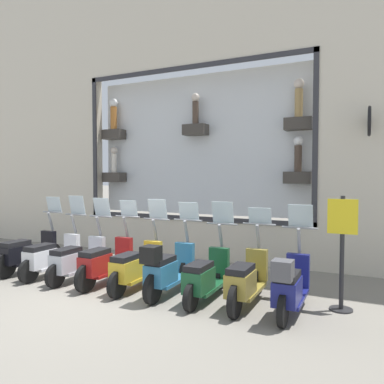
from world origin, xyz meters
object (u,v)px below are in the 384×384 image
scooter_white_7 (50,256)px  scooter_black_8 (26,253)px  scooter_red_5 (105,263)px  scooter_silver_6 (76,260)px  scooter_navy_0 (290,285)px  scooter_olive_1 (246,280)px  scooter_green_2 (205,276)px  scooter_yellow_4 (135,267)px  scooter_teal_3 (167,269)px  shop_sign_post (342,248)px

scooter_white_7 → scooter_black_8: (0.00, 0.72, 0.01)m
scooter_red_5 → scooter_silver_6: scooter_silver_6 is taller
scooter_navy_0 → scooter_olive_1: size_ratio=0.99×
scooter_silver_6 → scooter_navy_0: bearing=-90.8°
scooter_black_8 → scooter_green_2: bearing=-90.1°
scooter_yellow_4 → scooter_black_8: 2.87m
scooter_olive_1 → scooter_teal_3: bearing=92.4°
scooter_olive_1 → scooter_yellow_4: size_ratio=1.00×
scooter_silver_6 → scooter_black_8: 1.43m
scooter_navy_0 → scooter_silver_6: (0.06, 4.30, -0.04)m
scooter_navy_0 → scooter_black_8: 5.74m
scooter_black_8 → scooter_silver_6: bearing=-90.2°
scooter_red_5 → scooter_black_8: 2.15m
scooter_silver_6 → shop_sign_post: size_ratio=0.98×
scooter_olive_1 → scooter_silver_6: size_ratio=1.01×
scooter_yellow_4 → shop_sign_post: size_ratio=0.99×
scooter_green_2 → scooter_red_5: 2.15m
scooter_red_5 → scooter_olive_1: bearing=-90.0°
scooter_green_2 → shop_sign_post: size_ratio=0.98×
scooter_navy_0 → scooter_yellow_4: (0.06, 2.87, -0.04)m
scooter_yellow_4 → scooter_black_8: bearing=89.9°
scooter_olive_1 → scooter_yellow_4: scooter_yellow_4 is taller
scooter_red_5 → scooter_white_7: scooter_white_7 is taller
scooter_red_5 → scooter_green_2: bearing=-90.1°
scooter_teal_3 → scooter_yellow_4: (0.06, 0.72, -0.05)m
scooter_yellow_4 → scooter_white_7: 2.15m
scooter_red_5 → scooter_black_8: scooter_black_8 is taller
scooter_green_2 → scooter_yellow_4: size_ratio=1.00×
scooter_navy_0 → scooter_red_5: bearing=88.9°
scooter_yellow_4 → shop_sign_post: (0.49, -3.57, 0.56)m
scooter_silver_6 → scooter_yellow_4: bearing=-89.9°
scooter_green_2 → shop_sign_post: 2.26m
scooter_teal_3 → scooter_black_8: 3.59m
scooter_navy_0 → scooter_white_7: scooter_white_7 is taller
scooter_navy_0 → scooter_black_8: size_ratio=0.99×
scooter_black_8 → scooter_olive_1: bearing=-90.0°
scooter_red_5 → scooter_silver_6: bearing=90.3°
scooter_teal_3 → scooter_yellow_4: bearing=85.3°
scooter_olive_1 → scooter_yellow_4: (-0.00, 2.15, -0.01)m
scooter_teal_3 → scooter_navy_0: bearing=-90.2°
scooter_teal_3 → scooter_yellow_4: 0.72m
scooter_olive_1 → scooter_teal_3: size_ratio=1.00×
scooter_navy_0 → scooter_green_2: 1.44m
scooter_olive_1 → scooter_navy_0: bearing=-95.2°
scooter_navy_0 → scooter_yellow_4: size_ratio=1.00×
scooter_navy_0 → scooter_yellow_4: 2.87m
scooter_teal_3 → scooter_white_7: size_ratio=1.00×
scooter_teal_3 → scooter_silver_6: scooter_silver_6 is taller
scooter_navy_0 → scooter_green_2: (0.06, 1.43, -0.05)m
scooter_yellow_4 → scooter_black_8: (0.00, 2.87, 0.01)m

